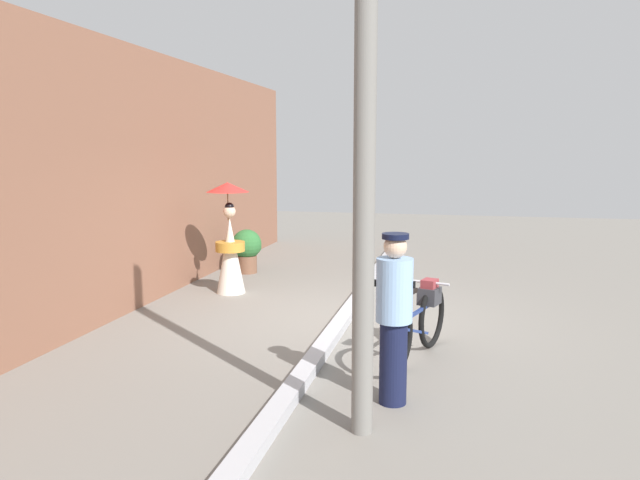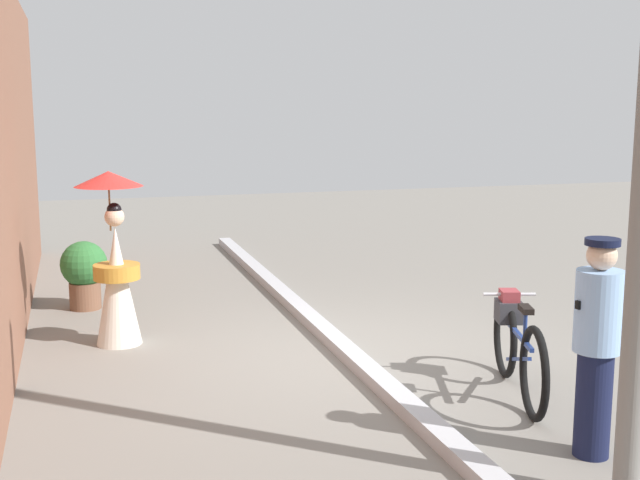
# 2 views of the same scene
# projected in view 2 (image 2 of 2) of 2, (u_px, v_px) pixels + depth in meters

# --- Properties ---
(ground_plane) EXTENTS (30.00, 30.00, 0.00)m
(ground_plane) POSITION_uv_depth(u_px,v_px,m) (347.00, 357.00, 8.30)
(ground_plane) COLOR gray
(sidewalk_curb) EXTENTS (14.00, 0.20, 0.12)m
(sidewalk_curb) POSITION_uv_depth(u_px,v_px,m) (347.00, 352.00, 8.29)
(sidewalk_curb) COLOR #B2B2B7
(sidewalk_curb) RESTS_ON ground_plane
(bicycle_near_officer) EXTENTS (1.78, 0.66, 0.86)m
(bicycle_near_officer) POSITION_uv_depth(u_px,v_px,m) (517.00, 345.00, 7.20)
(bicycle_near_officer) COLOR black
(bicycle_near_officer) RESTS_ON ground_plane
(person_officer) EXTENTS (0.34, 0.38, 1.62)m
(person_officer) POSITION_uv_depth(u_px,v_px,m) (597.00, 343.00, 5.85)
(person_officer) COLOR #141938
(person_officer) RESTS_ON ground_plane
(person_with_parasol) EXTENTS (0.71, 0.71, 1.86)m
(person_with_parasol) POSITION_uv_depth(u_px,v_px,m) (116.00, 262.00, 8.63)
(person_with_parasol) COLOR silver
(person_with_parasol) RESTS_ON ground_plane
(potted_plant_by_door) EXTENTS (0.59, 0.58, 0.86)m
(potted_plant_by_door) POSITION_uv_depth(u_px,v_px,m) (85.00, 270.00, 10.20)
(potted_plant_by_door) COLOR brown
(potted_plant_by_door) RESTS_ON ground_plane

